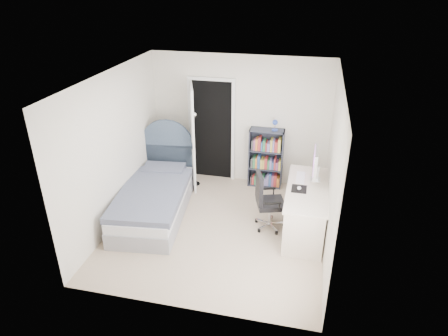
% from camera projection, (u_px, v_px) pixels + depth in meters
% --- Properties ---
extents(room_shell, '(3.50, 3.70, 2.60)m').
position_uv_depth(room_shell, '(217.00, 160.00, 6.06)').
color(room_shell, tan).
rests_on(room_shell, ground).
extents(door, '(0.92, 0.79, 2.06)m').
position_uv_depth(door, '(200.00, 133.00, 7.63)').
color(door, black).
rests_on(door, ground).
extents(bed, '(1.28, 2.31, 1.36)m').
position_uv_depth(bed, '(155.00, 196.00, 6.93)').
color(bed, gray).
rests_on(bed, ground).
extents(nightstand, '(0.44, 0.44, 0.64)m').
position_uv_depth(nightstand, '(169.00, 158.00, 8.08)').
color(nightstand, tan).
rests_on(nightstand, ground).
extents(floor_lamp, '(0.22, 0.22, 1.53)m').
position_uv_depth(floor_lamp, '(194.00, 157.00, 7.65)').
color(floor_lamp, silver).
rests_on(floor_lamp, ground).
extents(bookcase, '(0.65, 0.28, 1.38)m').
position_uv_depth(bookcase, '(266.00, 160.00, 7.71)').
color(bookcase, '#323645').
rests_on(bookcase, ground).
extents(desk, '(0.64, 1.60, 1.31)m').
position_uv_depth(desk, '(306.00, 207.00, 6.39)').
color(desk, beige).
rests_on(desk, ground).
extents(office_chair, '(0.55, 0.56, 0.98)m').
position_uv_depth(office_chair, '(266.00, 199.00, 6.41)').
color(office_chair, silver).
rests_on(office_chair, ground).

